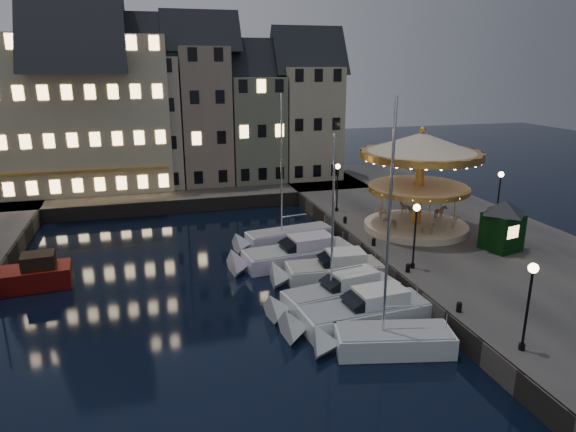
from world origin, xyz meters
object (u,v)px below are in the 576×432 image
object	(u,v)px
bollard_d	(345,220)
bollard_a	(459,306)
streetlamp_d	(499,190)
streetlamp_b	(415,227)
motorboat_a	(382,341)
motorboat_b	(359,314)
motorboat_d	(328,271)
streetlamp_c	(337,181)
red_fishing_boat	(17,279)
ticket_kiosk	(504,216)
bollard_b	(408,267)
streetlamp_a	(529,294)
motorboat_c	(335,295)
bollard_c	(374,241)
motorboat_e	(293,255)
motorboat_f	(283,238)
carousel	(420,163)

from	to	relation	value
bollard_d	bollard_a	bearing A→B (deg)	-90.00
streetlamp_d	streetlamp_b	bearing A→B (deg)	-148.22
streetlamp_b	motorboat_a	distance (m)	8.96
motorboat_b	motorboat_d	world-z (taller)	same
streetlamp_c	red_fishing_boat	xyz separation A→B (m)	(-24.04, -7.20, -3.33)
red_fishing_boat	ticket_kiosk	xyz separation A→B (m)	(31.53, -4.88, 2.99)
bollard_b	ticket_kiosk	bearing A→B (deg)	13.38
streetlamp_b	streetlamp_a	bearing A→B (deg)	-90.00
motorboat_c	motorboat_d	size ratio (longest dim) A/B	1.47
streetlamp_a	bollard_d	bearing A→B (deg)	91.72
streetlamp_a	bollard_c	distance (m)	14.71
motorboat_c	motorboat_d	world-z (taller)	motorboat_c
motorboat_d	motorboat_e	world-z (taller)	same
motorboat_b	motorboat_c	world-z (taller)	motorboat_c
streetlamp_c	motorboat_f	distance (m)	7.64
streetlamp_b	ticket_kiosk	world-z (taller)	streetlamp_b
streetlamp_a	streetlamp_c	size ratio (longest dim) A/B	1.00
bollard_c	motorboat_b	distance (m)	9.47
motorboat_e	motorboat_f	bearing A→B (deg)	85.20
motorboat_f	motorboat_a	bearing A→B (deg)	-87.66
streetlamp_d	motorboat_d	distance (m)	17.04
red_fishing_boat	ticket_kiosk	bearing A→B (deg)	-8.80
motorboat_d	red_fishing_boat	world-z (taller)	red_fishing_boat
motorboat_b	bollard_b	bearing A→B (deg)	35.06
streetlamp_d	carousel	world-z (taller)	carousel
ticket_kiosk	red_fishing_boat	bearing A→B (deg)	171.20
bollard_d	carousel	xyz separation A→B (m)	(4.68, -2.99, 4.93)
streetlamp_b	bollard_a	world-z (taller)	streetlamp_b
bollard_c	motorboat_b	bearing A→B (deg)	-119.20
streetlamp_a	motorboat_b	distance (m)	8.82
bollard_d	motorboat_f	world-z (taller)	motorboat_f
motorboat_e	red_fishing_boat	bearing A→B (deg)	178.32
streetlamp_d	bollard_b	distance (m)	14.27
motorboat_e	motorboat_d	bearing A→B (deg)	-67.67
streetlamp_c	red_fishing_boat	bearing A→B (deg)	-163.33
motorboat_f	red_fishing_boat	xyz separation A→B (m)	(-18.25, -3.65, 0.16)
streetlamp_a	ticket_kiosk	world-z (taller)	streetlamp_a
motorboat_f	ticket_kiosk	distance (m)	16.09
streetlamp_d	bollard_d	bearing A→B (deg)	165.85
motorboat_c	carousel	distance (m)	13.96
motorboat_d	motorboat_c	bearing A→B (deg)	-103.31
bollard_d	motorboat_b	xyz separation A→B (m)	(-4.60, -13.73, -0.96)
motorboat_d	motorboat_f	size ratio (longest dim) A/B	0.69
streetlamp_b	streetlamp_d	distance (m)	13.29
bollard_a	bollard_c	world-z (taller)	same
streetlamp_b	motorboat_a	bearing A→B (deg)	-128.34
carousel	motorboat_f	bearing A→B (deg)	163.40
streetlamp_a	motorboat_e	world-z (taller)	streetlamp_a
bollard_c	motorboat_e	xyz separation A→B (m)	(-5.54, 1.28, -0.96)
motorboat_e	motorboat_f	world-z (taller)	motorboat_f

